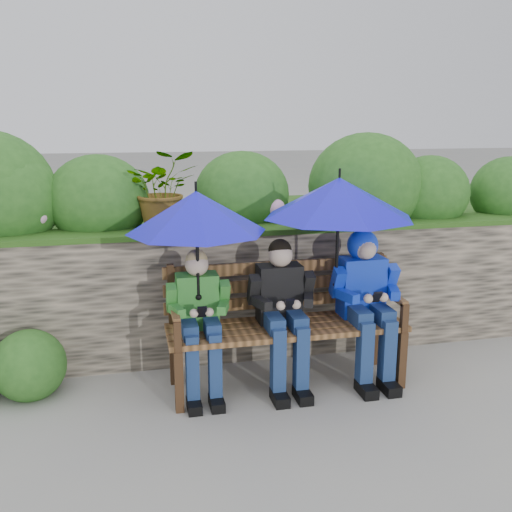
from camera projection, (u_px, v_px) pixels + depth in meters
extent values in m
plane|color=gray|center=(259.00, 394.00, 3.90)|extent=(60.00, 60.00, 0.00)
cube|color=#2F2D27|center=(238.00, 293.00, 4.50)|extent=(8.00, 0.40, 1.00)
cube|color=#1C3810|center=(237.00, 229.00, 4.38)|extent=(8.00, 0.42, 0.04)
cube|color=#1C3810|center=(215.00, 260.00, 5.64)|extent=(8.00, 2.00, 0.96)
ellipsoid|color=#23501B|center=(0.00, 199.00, 4.19)|extent=(0.87, 0.70, 0.78)
ellipsoid|color=#23501B|center=(99.00, 200.00, 4.36)|extent=(0.77, 0.62, 0.69)
ellipsoid|color=#23501B|center=(242.00, 194.00, 4.66)|extent=(0.78, 0.63, 0.70)
ellipsoid|color=#23501B|center=(366.00, 186.00, 4.76)|extent=(0.97, 0.78, 0.88)
ellipsoid|color=#23501B|center=(429.00, 193.00, 4.88)|extent=(0.72, 0.57, 0.65)
ellipsoid|color=#23501B|center=(508.00, 191.00, 5.07)|extent=(0.69, 0.55, 0.62)
sphere|color=#E9A3D1|center=(38.00, 216.00, 4.13)|extent=(0.14, 0.14, 0.14)
sphere|color=#E9A3D1|center=(276.00, 208.00, 4.51)|extent=(0.14, 0.14, 0.14)
imported|color=#23501B|center=(163.00, 189.00, 4.28)|extent=(0.53, 0.46, 0.58)
imported|color=#23501B|center=(383.00, 180.00, 4.66)|extent=(0.36, 0.36, 0.64)
sphere|color=#23501B|center=(29.00, 365.00, 3.86)|extent=(0.49, 0.49, 0.49)
cube|color=#392414|center=(179.00, 382.00, 3.62)|extent=(0.05, 0.05, 0.41)
cube|color=#392414|center=(174.00, 356.00, 4.01)|extent=(0.05, 0.05, 0.41)
cube|color=#392414|center=(402.00, 360.00, 3.95)|extent=(0.05, 0.05, 0.41)
cube|color=#392414|center=(377.00, 338.00, 4.34)|extent=(0.05, 0.05, 0.41)
cube|color=#4E341B|center=(294.00, 337.00, 3.77)|extent=(1.65, 0.09, 0.04)
cube|color=#4E341B|center=(289.00, 331.00, 3.88)|extent=(1.65, 0.09, 0.04)
cube|color=#4E341B|center=(285.00, 325.00, 3.99)|extent=(1.65, 0.09, 0.04)
cube|color=#4E341B|center=(280.00, 319.00, 4.10)|extent=(1.65, 0.09, 0.04)
cube|color=#392414|center=(171.00, 297.00, 3.93)|extent=(0.05, 0.05, 0.46)
cube|color=#4E341B|center=(174.00, 311.00, 3.72)|extent=(0.05, 0.43, 0.04)
cube|color=#392414|center=(177.00, 337.00, 3.55)|extent=(0.05, 0.05, 0.20)
cube|color=#392414|center=(378.00, 283.00, 4.26)|extent=(0.05, 0.05, 0.46)
cube|color=#4E341B|center=(392.00, 295.00, 4.05)|extent=(0.05, 0.43, 0.04)
cube|color=#392414|center=(404.00, 318.00, 3.88)|extent=(0.05, 0.05, 0.20)
cube|color=#4E341B|center=(279.00, 301.00, 4.12)|extent=(1.65, 0.03, 0.08)
cube|color=#4E341B|center=(279.00, 284.00, 4.09)|extent=(1.65, 0.03, 0.08)
cube|color=#4E341B|center=(279.00, 267.00, 4.06)|extent=(1.65, 0.03, 0.08)
cube|color=#1C6C1D|center=(197.00, 301.00, 3.85)|extent=(0.28, 0.16, 0.38)
sphere|color=tan|center=(197.00, 265.00, 3.77)|extent=(0.16, 0.16, 0.16)
sphere|color=#A28B54|center=(197.00, 260.00, 3.77)|extent=(0.15, 0.15, 0.15)
cube|color=navy|center=(189.00, 328.00, 3.74)|extent=(0.10, 0.26, 0.10)
cube|color=navy|center=(192.00, 371.00, 3.67)|extent=(0.08, 0.09, 0.50)
cube|color=black|center=(194.00, 406.00, 3.68)|extent=(0.09, 0.18, 0.07)
cube|color=navy|center=(211.00, 326.00, 3.77)|extent=(0.10, 0.26, 0.10)
cube|color=navy|center=(215.00, 369.00, 3.71)|extent=(0.08, 0.09, 0.50)
cube|color=black|center=(217.00, 403.00, 3.71)|extent=(0.09, 0.18, 0.07)
cube|color=#1C6C1D|center=(171.00, 298.00, 3.76)|extent=(0.07, 0.15, 0.21)
cube|color=#1C6C1D|center=(177.00, 311.00, 3.68)|extent=(0.11, 0.17, 0.06)
sphere|color=tan|center=(194.00, 313.00, 3.63)|extent=(0.06, 0.06, 0.06)
cube|color=#1C6C1D|center=(224.00, 294.00, 3.83)|extent=(0.07, 0.15, 0.21)
cube|color=#1C6C1D|center=(223.00, 307.00, 3.74)|extent=(0.11, 0.17, 0.06)
sphere|color=tan|center=(209.00, 312.00, 3.65)|extent=(0.06, 0.06, 0.06)
cube|color=black|center=(202.00, 312.00, 3.63)|extent=(0.06, 0.07, 0.09)
cube|color=black|center=(279.00, 293.00, 3.97)|extent=(0.30, 0.18, 0.41)
sphere|color=tan|center=(280.00, 255.00, 3.88)|extent=(0.17, 0.17, 0.17)
sphere|color=black|center=(280.00, 250.00, 3.88)|extent=(0.16, 0.16, 0.16)
cube|color=navy|center=(273.00, 321.00, 3.85)|extent=(0.11, 0.28, 0.11)
cube|color=navy|center=(278.00, 364.00, 3.77)|extent=(0.09, 0.10, 0.50)
cube|color=black|center=(280.00, 398.00, 3.77)|extent=(0.10, 0.19, 0.07)
cube|color=navy|center=(296.00, 320.00, 3.88)|extent=(0.11, 0.28, 0.11)
cube|color=navy|center=(301.00, 362.00, 3.81)|extent=(0.09, 0.10, 0.50)
cube|color=black|center=(303.00, 395.00, 3.81)|extent=(0.10, 0.19, 0.07)
cube|color=black|center=(254.00, 289.00, 3.87)|extent=(0.07, 0.16, 0.23)
cube|color=black|center=(262.00, 303.00, 3.78)|extent=(0.11, 0.19, 0.06)
sphere|color=tan|center=(281.00, 306.00, 3.73)|extent=(0.06, 0.06, 0.06)
cube|color=black|center=(307.00, 286.00, 3.95)|extent=(0.07, 0.16, 0.23)
cube|color=black|center=(309.00, 300.00, 3.85)|extent=(0.11, 0.19, 0.06)
sphere|color=tan|center=(296.00, 305.00, 3.75)|extent=(0.06, 0.06, 0.06)
cube|color=black|center=(289.00, 304.00, 3.73)|extent=(0.06, 0.07, 0.09)
cube|color=#1839B4|center=(361.00, 286.00, 4.10)|extent=(0.32, 0.19, 0.43)
sphere|color=tan|center=(364.00, 247.00, 4.01)|extent=(0.18, 0.18, 0.18)
sphere|color=#1839B4|center=(363.00, 245.00, 4.03)|extent=(0.22, 0.22, 0.22)
sphere|color=tan|center=(367.00, 250.00, 3.97)|extent=(0.13, 0.13, 0.13)
cube|color=navy|center=(358.00, 315.00, 3.97)|extent=(0.11, 0.30, 0.11)
cube|color=navy|center=(364.00, 357.00, 3.89)|extent=(0.09, 0.10, 0.50)
cube|color=black|center=(366.00, 389.00, 3.89)|extent=(0.10, 0.20, 0.07)
cube|color=navy|center=(380.00, 313.00, 4.01)|extent=(0.11, 0.30, 0.11)
cube|color=navy|center=(387.00, 355.00, 3.93)|extent=(0.09, 0.10, 0.50)
cube|color=black|center=(389.00, 387.00, 3.92)|extent=(0.10, 0.20, 0.07)
cube|color=#1839B4|center=(338.00, 282.00, 4.00)|extent=(0.07, 0.17, 0.24)
cube|color=#1839B4|center=(347.00, 296.00, 3.90)|extent=(0.12, 0.20, 0.06)
sphere|color=tan|center=(368.00, 299.00, 3.85)|extent=(0.06, 0.06, 0.06)
cube|color=#1839B4|center=(390.00, 279.00, 4.08)|extent=(0.07, 0.17, 0.24)
cube|color=#1839B4|center=(394.00, 293.00, 3.98)|extent=(0.12, 0.20, 0.06)
sphere|color=tan|center=(384.00, 297.00, 3.87)|extent=(0.06, 0.06, 0.06)
cube|color=black|center=(377.00, 297.00, 3.85)|extent=(0.06, 0.07, 0.09)
cone|color=#1110CF|center=(196.00, 212.00, 3.63)|extent=(0.91, 0.91, 0.27)
cylinder|color=black|center=(196.00, 186.00, 3.59)|extent=(0.02, 0.02, 0.06)
cylinder|color=black|center=(197.00, 255.00, 3.70)|extent=(0.02, 0.02, 0.57)
sphere|color=black|center=(198.00, 297.00, 3.76)|extent=(0.04, 0.04, 0.04)
cone|color=#1110CF|center=(339.00, 198.00, 3.84)|extent=(1.04, 1.04, 0.27)
cylinder|color=black|center=(340.00, 173.00, 3.80)|extent=(0.02, 0.02, 0.06)
cylinder|color=black|center=(337.00, 242.00, 3.91)|extent=(0.02, 0.02, 0.61)
sphere|color=black|center=(336.00, 284.00, 3.98)|extent=(0.04, 0.04, 0.04)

